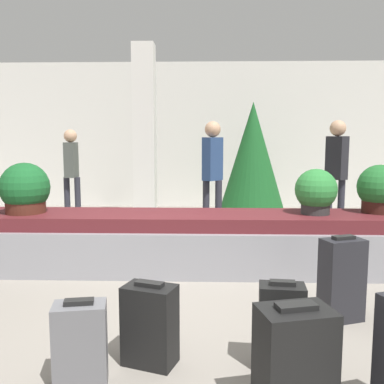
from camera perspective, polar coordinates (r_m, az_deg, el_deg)
name	(u,v)px	position (r m, az deg, el deg)	size (l,w,h in m)	color
ground_plane	(187,319)	(3.79, -0.69, -16.62)	(18.00, 18.00, 0.00)	gray
back_wall	(198,135)	(9.65, 0.87, 7.57)	(18.00, 0.06, 3.20)	silver
carousel	(192,242)	(5.06, 0.00, -6.68)	(6.03, 0.96, 0.66)	gray
pillar	(145,135)	(7.86, -6.32, 7.63)	(0.39, 0.39, 3.20)	silver
suitcase_0	(80,345)	(2.88, -14.66, -19.12)	(0.35, 0.26, 0.56)	slate
suitcase_2	(150,325)	(3.04, -5.63, -17.18)	(0.40, 0.32, 0.58)	black
suitcase_3	(342,280)	(3.87, 19.34, -10.97)	(0.39, 0.31, 0.73)	#232328
suitcase_4	(281,327)	(3.02, 11.83, -17.20)	(0.31, 0.22, 0.61)	black
suitcase_5	(294,364)	(2.55, 13.50, -21.39)	(0.45, 0.36, 0.66)	black
potted_plant_0	(380,190)	(5.46, 23.74, 0.31)	(0.52, 0.52, 0.57)	#381914
potted_plant_1	(25,190)	(5.35, -21.38, 0.27)	(0.57, 0.57, 0.59)	#4C2319
potted_plant_2	(316,192)	(5.11, 16.19, 0.02)	(0.48, 0.48, 0.52)	#2D2D2D
traveler_0	(213,166)	(6.84, 2.75, 3.48)	(0.34, 0.36, 1.80)	#282833
traveler_1	(71,166)	(8.23, -15.79, 3.31)	(0.31, 0.32, 1.70)	#282833
traveler_2	(336,165)	(7.28, 18.70, 3.45)	(0.33, 0.37, 1.82)	#282833
decorated_tree	(253,157)	(8.12, 8.07, 4.69)	(1.22, 1.22, 2.21)	#4C331E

